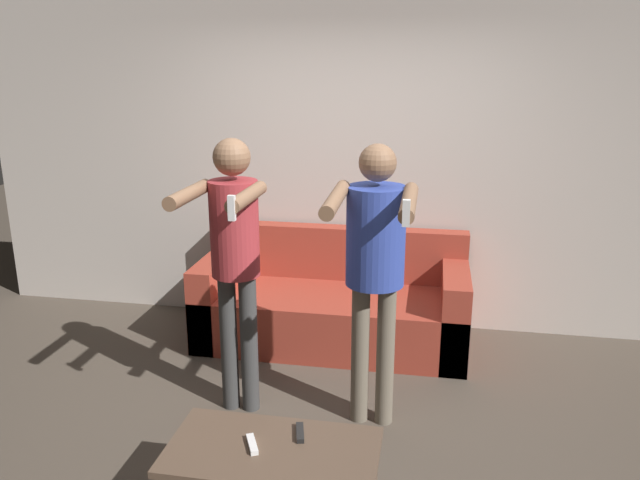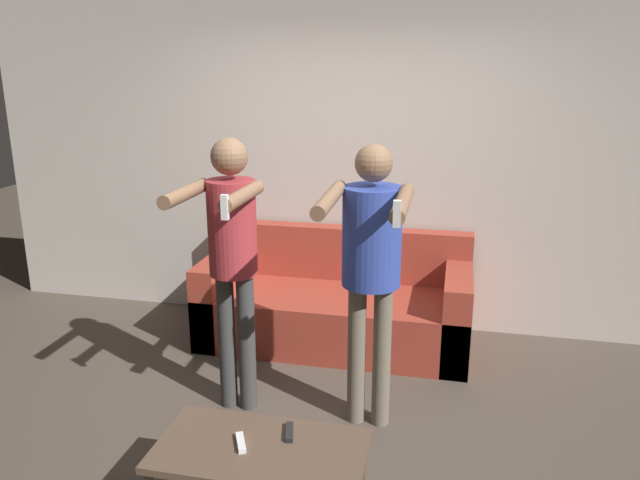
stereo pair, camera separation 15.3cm
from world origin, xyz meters
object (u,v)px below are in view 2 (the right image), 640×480
at_px(couch, 336,306).
at_px(remote_near, 241,443).
at_px(coffee_table, 261,455).
at_px(remote_far, 289,432).
at_px(person_standing_right, 371,253).
at_px(person_standing_left, 232,246).

height_order(couch, remote_near, couch).
bearing_deg(coffee_table, remote_far, 51.45).
xyz_separation_m(person_standing_right, remote_near, (-0.47, -0.97, -0.68)).
xyz_separation_m(couch, person_standing_left, (-0.42, -1.13, 0.80)).
height_order(coffee_table, remote_far, remote_far).
distance_m(person_standing_left, person_standing_right, 0.85).
bearing_deg(remote_near, remote_far, 33.64).
height_order(person_standing_left, person_standing_right, person_standing_left).
relative_size(person_standing_right, remote_near, 11.50).
height_order(couch, person_standing_left, person_standing_left).
relative_size(person_standing_right, remote_far, 11.25).
bearing_deg(couch, remote_far, -85.50).
relative_size(person_standing_right, coffee_table, 1.73).
height_order(person_standing_right, remote_far, person_standing_right).
relative_size(couch, remote_near, 13.80).
bearing_deg(person_standing_left, remote_near, -68.79).
xyz_separation_m(person_standing_left, coffee_table, (0.47, -0.96, -0.72)).
bearing_deg(couch, remote_near, -91.33).
height_order(person_standing_left, remote_near, person_standing_left).
bearing_deg(person_standing_left, remote_far, -55.18).
bearing_deg(remote_near, coffee_table, 1.53).
height_order(couch, person_standing_right, person_standing_right).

